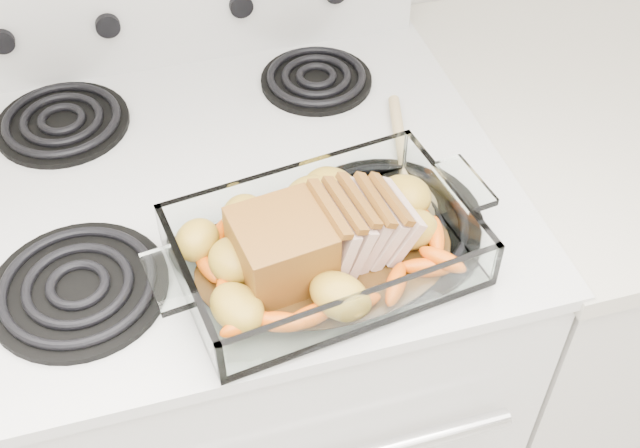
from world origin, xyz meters
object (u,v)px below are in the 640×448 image
object	(u,v)px
counter_right	(575,288)
pork_roast	(308,240)
electric_range	(238,363)
baking_dish	(325,253)

from	to	relation	value
counter_right	pork_roast	distance (m)	0.81
pork_roast	electric_range	bearing A→B (deg)	113.58
electric_range	pork_roast	distance (m)	0.56
electric_range	pork_roast	bearing A→B (deg)	-69.59
electric_range	baking_dish	bearing A→B (deg)	-64.69
counter_right	pork_roast	bearing A→B (deg)	-160.84
counter_right	baking_dish	bearing A→B (deg)	-160.19
electric_range	baking_dish	xyz separation A→B (m)	(0.10, -0.21, 0.48)
baking_dish	counter_right	bearing A→B (deg)	11.73
electric_range	baking_dish	world-z (taller)	electric_range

